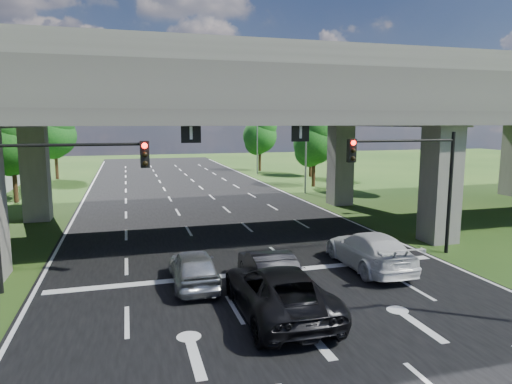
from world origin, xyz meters
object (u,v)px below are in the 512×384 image
signal_right (413,171)px  car_silver (194,267)px  car_dark (269,270)px  car_white (369,250)px  signal_left (56,183)px  streetlight_beyond (254,127)px  streetlight_far (302,129)px  car_trailing (278,291)px

signal_right → car_silver: signal_right is taller
car_silver → car_dark: 2.98m
car_white → signal_left: bearing=-3.2°
streetlight_beyond → car_white: 37.86m
streetlight_beyond → car_dark: size_ratio=2.17×
streetlight_far → car_white: size_ratio=1.80×
car_silver → car_white: car_white is taller
signal_left → car_dark: 8.79m
streetlight_far → signal_right: bearing=-96.5°
car_white → car_trailing: bearing=35.2°
signal_left → streetlight_far: (17.92, 20.06, 1.66)m
car_trailing → car_silver: bearing=-55.8°
streetlight_far → car_silver: streetlight_far is taller
car_silver → car_white: size_ratio=0.78×
car_dark → car_white: bearing=-163.9°
car_silver → car_white: (7.80, 0.08, 0.07)m
signal_left → car_dark: bearing=-16.7°
signal_right → streetlight_far: 20.25m
streetlight_far → streetlight_beyond: bearing=90.0°
streetlight_beyond → signal_right: bearing=-93.6°
car_white → signal_right: bearing=-156.7°
streetlight_far → car_trailing: (-10.57, -24.78, -4.99)m
streetlight_beyond → car_white: bearing=-97.8°
signal_left → car_silver: (5.02, -1.19, -3.42)m
car_trailing → car_white: bearing=-145.9°
signal_right → car_dark: (-7.88, -2.33, -3.40)m
signal_left → car_trailing: bearing=-32.7°
car_white → car_dark: bearing=15.3°
streetlight_far → car_silver: size_ratio=2.32×
streetlight_far → streetlight_beyond: same height
streetlight_beyond → car_trailing: size_ratio=1.68×
car_silver → streetlight_far: bearing=-120.4°
car_dark → streetlight_far: bearing=-111.8°
signal_right → car_white: signal_right is taller
signal_right → streetlight_beyond: bearing=86.4°
streetlight_beyond → car_white: (-5.10, -37.17, -5.01)m
signal_left → car_silver: bearing=-13.4°
signal_right → car_silver: 11.23m
streetlight_beyond → car_silver: streetlight_beyond is taller
car_white → car_silver: bearing=2.3°
streetlight_far → car_white: streetlight_far is taller
streetlight_far → car_white: (-5.10, -21.17, -5.01)m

